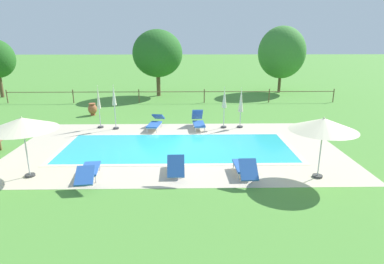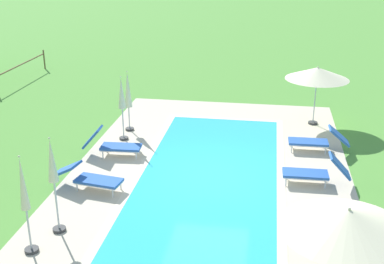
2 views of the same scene
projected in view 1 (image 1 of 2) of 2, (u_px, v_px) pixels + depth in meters
The scene contains 19 objects.
ground_plane at pixel (177, 148), 15.06m from camera, with size 160.00×160.00×0.00m, color #518E38.
pool_deck_paving at pixel (177, 147), 15.06m from camera, with size 14.77×8.45×0.01m, color beige.
swimming_pool_water at pixel (177, 147), 15.06m from camera, with size 10.34×4.03×0.01m, color #2DB7C6.
pool_coping_rim at pixel (177, 147), 15.06m from camera, with size 10.82×4.51×0.01m.
sun_lounger_north_near_steps at pixel (155, 122), 18.05m from camera, with size 0.91×2.13×0.74m.
sun_lounger_north_mid at pixel (244, 167), 11.82m from camera, with size 0.64×1.98×0.88m.
sun_lounger_north_far at pixel (198, 121), 18.14m from camera, with size 0.71×1.92×0.97m.
sun_lounger_north_end at pixel (89, 171), 11.56m from camera, with size 0.84×2.13×0.72m.
sun_lounger_south_near_corner at pixel (176, 165), 12.00m from camera, with size 0.64×1.91×0.95m.
patio_umbrella_open_foreground at pixel (324, 125), 11.34m from camera, with size 2.36×2.36×2.26m.
patio_umbrella_open_by_bench at pixel (22, 124), 11.41m from camera, with size 2.43×2.43×2.26m.
patio_umbrella_closed_row_west at pixel (99, 102), 17.92m from camera, with size 0.32×0.32×2.38m.
patio_umbrella_closed_row_mid_west at pixel (114, 100), 17.63m from camera, with size 0.32×0.32×2.46m.
patio_umbrella_closed_row_centre at pixel (224, 101), 17.90m from camera, with size 0.32×0.32×2.31m.
patio_umbrella_closed_row_mid_east at pixel (241, 102), 17.99m from camera, with size 0.32×0.32×2.26m.
terracotta_urn_near_fence at pixel (92, 109), 21.09m from camera, with size 0.57×0.57×0.79m.
perimeter_fence at pixel (172, 93), 25.01m from camera, with size 25.27×0.08×1.05m.
tree_far_west at pixel (282, 52), 28.91m from camera, with size 4.17×4.17×5.85m.
tree_west_mid at pixel (158, 54), 27.20m from camera, with size 4.17×4.17×5.53m.
Camera 1 is at (0.43, -14.25, 4.96)m, focal length 30.43 mm.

